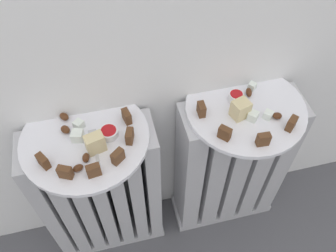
{
  "coord_description": "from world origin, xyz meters",
  "views": [
    {
      "loc": [
        -0.13,
        -0.25,
        1.24
      ],
      "look_at": [
        0.0,
        0.28,
        0.55
      ],
      "focal_mm": 37.58,
      "sensor_mm": 36.0,
      "label": 1
    }
  ],
  "objects_px": {
    "plate_left": "(85,138)",
    "fork": "(95,145)",
    "radiator_right": "(230,167)",
    "jam_bowl_left": "(109,132)",
    "radiator_left": "(103,195)",
    "plate_right": "(246,108)",
    "jam_bowl_right": "(236,97)"
  },
  "relations": [
    {
      "from": "plate_right",
      "to": "plate_left",
      "type": "bearing_deg",
      "value": 180.0
    },
    {
      "from": "plate_left",
      "to": "plate_right",
      "type": "distance_m",
      "value": 0.41
    },
    {
      "from": "radiator_left",
      "to": "jam_bowl_left",
      "type": "distance_m",
      "value": 0.31
    },
    {
      "from": "plate_left",
      "to": "fork",
      "type": "height_order",
      "value": "fork"
    },
    {
      "from": "radiator_left",
      "to": "radiator_right",
      "type": "xyz_separation_m",
      "value": [
        0.41,
        0.0,
        0.0
      ]
    },
    {
      "from": "radiator_left",
      "to": "plate_right",
      "type": "xyz_separation_m",
      "value": [
        0.41,
        -0.0,
        0.29
      ]
    },
    {
      "from": "fork",
      "to": "plate_left",
      "type": "bearing_deg",
      "value": 125.51
    },
    {
      "from": "fork",
      "to": "jam_bowl_left",
      "type": "bearing_deg",
      "value": 29.52
    },
    {
      "from": "jam_bowl_right",
      "to": "fork",
      "type": "bearing_deg",
      "value": -171.11
    },
    {
      "from": "radiator_left",
      "to": "plate_left",
      "type": "height_order",
      "value": "plate_left"
    },
    {
      "from": "plate_left",
      "to": "jam_bowl_right",
      "type": "distance_m",
      "value": 0.39
    },
    {
      "from": "plate_right",
      "to": "jam_bowl_left",
      "type": "bearing_deg",
      "value": -178.54
    },
    {
      "from": "radiator_left",
      "to": "plate_left",
      "type": "bearing_deg",
      "value": -63.43
    },
    {
      "from": "radiator_right",
      "to": "jam_bowl_left",
      "type": "height_order",
      "value": "jam_bowl_left"
    },
    {
      "from": "fork",
      "to": "radiator_left",
      "type": "bearing_deg",
      "value": 125.51
    },
    {
      "from": "plate_left",
      "to": "jam_bowl_right",
      "type": "height_order",
      "value": "jam_bowl_right"
    },
    {
      "from": "plate_left",
      "to": "fork",
      "type": "bearing_deg",
      "value": -54.49
    },
    {
      "from": "jam_bowl_right",
      "to": "fork",
      "type": "height_order",
      "value": "jam_bowl_right"
    },
    {
      "from": "radiator_left",
      "to": "fork",
      "type": "height_order",
      "value": "fork"
    },
    {
      "from": "radiator_left",
      "to": "plate_left",
      "type": "distance_m",
      "value": 0.29
    },
    {
      "from": "jam_bowl_right",
      "to": "fork",
      "type": "distance_m",
      "value": 0.37
    },
    {
      "from": "plate_left",
      "to": "jam_bowl_left",
      "type": "height_order",
      "value": "jam_bowl_left"
    },
    {
      "from": "plate_right",
      "to": "jam_bowl_right",
      "type": "bearing_deg",
      "value": 123.79
    },
    {
      "from": "plate_right",
      "to": "jam_bowl_right",
      "type": "relative_size",
      "value": 7.89
    },
    {
      "from": "radiator_left",
      "to": "plate_right",
      "type": "distance_m",
      "value": 0.5
    },
    {
      "from": "radiator_left",
      "to": "fork",
      "type": "distance_m",
      "value": 0.3
    },
    {
      "from": "jam_bowl_left",
      "to": "jam_bowl_right",
      "type": "xyz_separation_m",
      "value": [
        0.33,
        0.04,
        0.0
      ]
    },
    {
      "from": "plate_right",
      "to": "radiator_left",
      "type": "bearing_deg",
      "value": 180.0
    },
    {
      "from": "jam_bowl_left",
      "to": "jam_bowl_right",
      "type": "bearing_deg",
      "value": 6.31
    },
    {
      "from": "radiator_left",
      "to": "jam_bowl_right",
      "type": "height_order",
      "value": "jam_bowl_right"
    },
    {
      "from": "jam_bowl_left",
      "to": "jam_bowl_right",
      "type": "height_order",
      "value": "jam_bowl_right"
    },
    {
      "from": "fork",
      "to": "radiator_right",
      "type": "bearing_deg",
      "value": 4.42
    }
  ]
}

